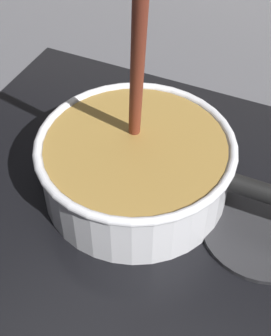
# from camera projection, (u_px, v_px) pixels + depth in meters

# --- Properties ---
(ground) EXTENTS (2.40, 1.60, 0.04)m
(ground) POSITION_uv_depth(u_px,v_px,m) (32.00, 235.00, 0.62)
(ground) COLOR #4C4C51
(hob_plate) EXTENTS (0.56, 0.48, 0.01)m
(hob_plate) POSITION_uv_depth(u_px,v_px,m) (136.00, 192.00, 0.64)
(hob_plate) COLOR black
(hob_plate) RESTS_ON ground
(burner_ring) EXTENTS (0.16, 0.16, 0.01)m
(burner_ring) POSITION_uv_depth(u_px,v_px,m) (135.00, 187.00, 0.63)
(burner_ring) COLOR #592D0C
(burner_ring) RESTS_ON hob_plate
(spare_burner) EXTENTS (0.14, 0.14, 0.01)m
(spare_burner) POSITION_uv_depth(u_px,v_px,m) (262.00, 230.00, 0.58)
(spare_burner) COLOR #262628
(spare_burner) RESTS_ON hob_plate
(cooking_pan) EXTENTS (0.36, 0.24, 0.31)m
(cooking_pan) POSITION_uv_depth(u_px,v_px,m) (137.00, 165.00, 0.60)
(cooking_pan) COLOR silver
(cooking_pan) RESTS_ON hob_plate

